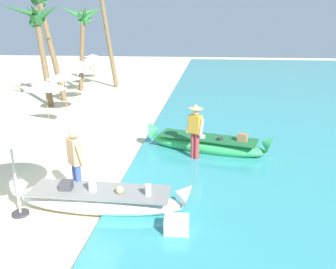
# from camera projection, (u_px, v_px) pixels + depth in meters

# --- Properties ---
(ground_plane) EXTENTS (80.00, 80.00, 0.00)m
(ground_plane) POSITION_uv_depth(u_px,v_px,m) (60.00, 192.00, 8.40)
(ground_plane) COLOR beige
(boat_white_foreground) EXTENTS (3.97, 0.86, 0.83)m
(boat_white_foreground) POSITION_uv_depth(u_px,v_px,m) (100.00, 200.00, 7.44)
(boat_white_foreground) COLOR white
(boat_white_foreground) RESTS_ON ground
(boat_green_midground) EXTENTS (4.05, 1.80, 0.87)m
(boat_green_midground) POSITION_uv_depth(u_px,v_px,m) (207.00, 144.00, 10.90)
(boat_green_midground) COLOR #38B760
(boat_green_midground) RESTS_ON ground
(person_vendor_hatted) EXTENTS (0.57, 0.46, 1.77)m
(person_vendor_hatted) POSITION_uv_depth(u_px,v_px,m) (195.00, 129.00, 10.05)
(person_vendor_hatted) COLOR #B2383D
(person_vendor_hatted) RESTS_ON ground
(person_tourist_customer) EXTENTS (0.54, 0.52, 1.75)m
(person_tourist_customer) POSITION_uv_depth(u_px,v_px,m) (76.00, 161.00, 7.73)
(person_tourist_customer) COLOR #3D5BA8
(person_tourist_customer) RESTS_ON ground
(patio_umbrella_large) EXTENTS (2.21, 2.21, 2.29)m
(patio_umbrella_large) POSITION_uv_depth(u_px,v_px,m) (7.00, 123.00, 6.77)
(patio_umbrella_large) COLOR #B7B7BC
(patio_umbrella_large) RESTS_ON ground
(parasol_row_0) EXTENTS (1.60, 1.60, 1.91)m
(parasol_row_0) POSITION_uv_depth(u_px,v_px,m) (45.00, 85.00, 13.16)
(parasol_row_0) COLOR #8E6B47
(parasol_row_0) RESTS_ON ground
(parasol_row_1) EXTENTS (1.60, 1.60, 1.91)m
(parasol_row_1) POSITION_uv_depth(u_px,v_px,m) (64.00, 75.00, 15.81)
(parasol_row_1) COLOR #8E6B47
(parasol_row_1) RESTS_ON ground
(parasol_row_2) EXTENTS (1.60, 1.60, 1.91)m
(parasol_row_2) POSITION_uv_depth(u_px,v_px,m) (76.00, 68.00, 18.53)
(parasol_row_2) COLOR #8E6B47
(parasol_row_2) RESTS_ON ground
(parasol_row_3) EXTENTS (1.60, 1.60, 1.91)m
(parasol_row_3) POSITION_uv_depth(u_px,v_px,m) (80.00, 63.00, 21.13)
(parasol_row_3) COLOR #8E6B47
(parasol_row_3) RESTS_ON ground
(parasol_row_4) EXTENTS (1.60, 1.60, 1.91)m
(parasol_row_4) POSITION_uv_depth(u_px,v_px,m) (90.00, 59.00, 23.72)
(parasol_row_4) COLOR #8E6B47
(parasol_row_4) RESTS_ON ground
(parasol_row_5) EXTENTS (1.60, 1.60, 1.91)m
(parasol_row_5) POSITION_uv_depth(u_px,v_px,m) (93.00, 56.00, 26.45)
(parasol_row_5) COLOR #8E6B47
(parasol_row_5) RESTS_ON ground
(palm_tree_tall_inland) EXTENTS (2.30, 2.67, 6.98)m
(palm_tree_tall_inland) POSITION_uv_depth(u_px,v_px,m) (101.00, 2.00, 21.60)
(palm_tree_tall_inland) COLOR brown
(palm_tree_tall_inland) RESTS_ON ground
(palm_tree_leaning_seaward) EXTENTS (2.50, 2.60, 6.01)m
(palm_tree_leaning_seaward) POSITION_uv_depth(u_px,v_px,m) (41.00, 10.00, 17.51)
(palm_tree_leaning_seaward) COLOR brown
(palm_tree_leaning_seaward) RESTS_ON ground
(palm_tree_mid_cluster) EXTENTS (2.74, 2.31, 5.08)m
(palm_tree_mid_cluster) POSITION_uv_depth(u_px,v_px,m) (37.00, 25.00, 16.38)
(palm_tree_mid_cluster) COLOR brown
(palm_tree_mid_cluster) RESTS_ON ground
(palm_tree_far_behind) EXTENTS (2.70, 2.54, 5.24)m
(palm_tree_far_behind) POSITION_uv_depth(u_px,v_px,m) (83.00, 23.00, 20.79)
(palm_tree_far_behind) COLOR brown
(palm_tree_far_behind) RESTS_ON ground
(cooler_box) EXTENTS (0.49, 0.37, 0.43)m
(cooler_box) POSITION_uv_depth(u_px,v_px,m) (177.00, 227.00, 6.57)
(cooler_box) COLOR silver
(cooler_box) RESTS_ON ground
(paddle) EXTENTS (0.74, 1.75, 0.05)m
(paddle) POSITION_uv_depth(u_px,v_px,m) (109.00, 234.00, 6.67)
(paddle) COLOR #8E6B47
(paddle) RESTS_ON ground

